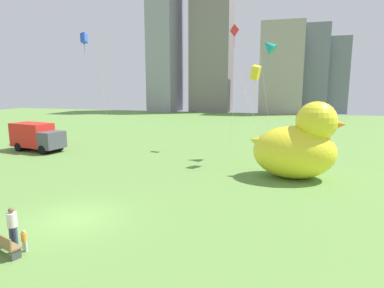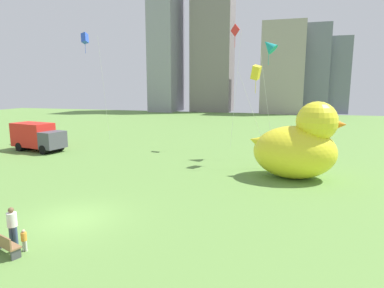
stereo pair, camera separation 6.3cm
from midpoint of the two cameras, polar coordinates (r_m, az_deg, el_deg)
name	(u,v)px [view 1 (the left image)]	position (r m, az deg, el deg)	size (l,w,h in m)	color
ground_plane	(74,219)	(17.85, -19.89, -12.14)	(140.00, 140.00, 0.00)	#628D41
park_bench	(4,244)	(15.28, -29.97, -14.83)	(1.59, 0.89, 0.90)	olive
person_adult	(12,224)	(15.86, -28.89, -12.15)	(0.40, 0.40, 1.63)	#38476B
person_child	(24,240)	(15.21, -27.28, -14.56)	(0.22, 0.22, 0.92)	silver
giant_inflatable_duck	(298,146)	(24.59, 17.85, -0.31)	(6.69, 4.29, 5.54)	yellow
box_truck	(37,137)	(37.17, -25.45, 1.10)	(6.00, 3.24, 2.85)	red
city_skyline	(243,54)	(88.00, 8.78, 15.15)	(48.86, 18.63, 38.61)	gray
kite_blue	(84,39)	(41.09, -18.28, 16.99)	(2.87, 3.65, 12.67)	silver
kite_red	(235,36)	(35.37, 7.37, 18.13)	(1.14, 1.00, 12.83)	silver
kite_yellow	(256,73)	(28.04, 10.94, 12.05)	(2.89, 2.20, 8.35)	silver
kite_teal	(268,46)	(31.54, 13.10, 16.29)	(1.75, 1.57, 10.95)	silver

